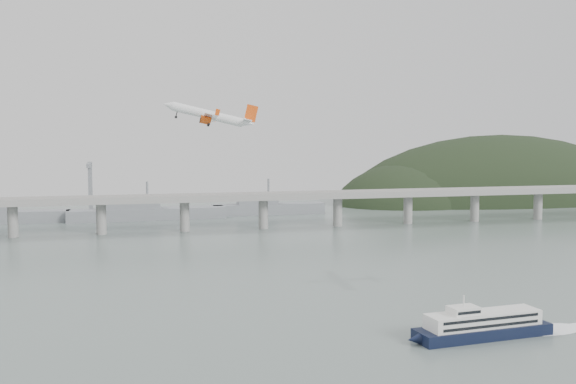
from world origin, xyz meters
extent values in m
plane|color=slate|center=(0.00, 0.00, 0.00)|extent=(900.00, 900.00, 0.00)
cube|color=gray|center=(0.00, 200.00, 20.00)|extent=(800.00, 22.00, 2.20)
cube|color=gray|center=(0.00, 189.50, 22.00)|extent=(800.00, 0.60, 1.80)
cube|color=gray|center=(0.00, 210.50, 22.00)|extent=(800.00, 0.60, 1.80)
cylinder|color=gray|center=(-130.00, 200.00, 9.50)|extent=(6.00, 6.00, 21.00)
cylinder|color=gray|center=(-80.00, 200.00, 9.50)|extent=(6.00, 6.00, 21.00)
cylinder|color=gray|center=(-30.00, 200.00, 9.50)|extent=(6.00, 6.00, 21.00)
cylinder|color=gray|center=(20.00, 200.00, 9.50)|extent=(6.00, 6.00, 21.00)
cylinder|color=gray|center=(70.00, 200.00, 9.50)|extent=(6.00, 6.00, 21.00)
cylinder|color=gray|center=(120.00, 200.00, 9.50)|extent=(6.00, 6.00, 21.00)
cylinder|color=gray|center=(170.00, 200.00, 9.50)|extent=(6.00, 6.00, 21.00)
cylinder|color=gray|center=(220.00, 200.00, 9.50)|extent=(6.00, 6.00, 21.00)
ellipsoid|color=black|center=(270.00, 330.00, -18.00)|extent=(320.00, 150.00, 156.00)
ellipsoid|color=black|center=(175.00, 320.00, -12.00)|extent=(140.00, 110.00, 96.00)
cube|color=slate|center=(-50.00, 265.00, 4.00)|extent=(110.55, 21.43, 8.00)
cube|color=slate|center=(-61.00, 265.00, 12.00)|extent=(39.01, 16.73, 8.00)
cylinder|color=slate|center=(-50.00, 265.00, 20.00)|extent=(1.60, 1.60, 14.00)
cube|color=slate|center=(40.00, 275.00, 4.00)|extent=(85.00, 13.60, 8.00)
cube|color=slate|center=(31.50, 275.00, 12.00)|extent=(29.75, 11.90, 8.00)
cylinder|color=slate|center=(40.00, 275.00, 20.00)|extent=(1.60, 1.60, 14.00)
cube|color=slate|center=(-90.00, 300.00, 20.00)|extent=(3.00, 3.00, 40.00)
cube|color=slate|center=(-90.00, 290.00, 38.00)|extent=(3.00, 28.00, 3.00)
cube|color=black|center=(35.19, -42.88, 1.71)|extent=(43.48, 14.03, 3.42)
cone|color=black|center=(12.21, -44.94, 1.71)|extent=(4.56, 3.79, 3.42)
cube|color=silver|center=(35.19, -42.88, 5.56)|extent=(36.52, 11.71, 4.27)
cube|color=black|center=(35.58, -47.18, 6.67)|extent=(32.36, 3.03, 0.85)
cube|color=black|center=(35.58, -47.18, 4.62)|extent=(32.36, 3.03, 0.85)
cube|color=black|center=(34.81, -38.58, 6.67)|extent=(32.36, 3.03, 0.85)
cube|color=black|center=(34.81, -38.58, 4.62)|extent=(32.36, 3.03, 0.85)
cube|color=silver|center=(28.38, -43.49, 8.80)|extent=(9.05, 6.72, 2.22)
cube|color=black|center=(28.65, -46.52, 8.80)|extent=(7.67, 0.79, 0.85)
cylinder|color=silver|center=(28.38, -43.49, 11.54)|extent=(0.46, 0.46, 3.42)
ellipsoid|color=white|center=(59.03, -40.75, 0.04)|extent=(25.62, 14.45, 0.17)
cylinder|color=white|center=(-31.33, 70.88, 68.65)|extent=(30.65, 8.75, 10.81)
cone|color=white|center=(-48.10, 72.72, 72.64)|extent=(5.68, 4.63, 4.84)
cone|color=white|center=(-13.91, 68.99, 65.07)|extent=(6.38, 4.28, 5.09)
cube|color=white|center=(-30.54, 70.73, 67.35)|extent=(8.91, 37.20, 3.49)
cube|color=white|center=(-14.78, 69.13, 66.06)|extent=(4.68, 13.30, 1.72)
cube|color=#E14B0F|center=(-12.90, 69.11, 69.28)|extent=(6.40, 1.08, 7.98)
cylinder|color=#E14B0F|center=(-31.89, 76.79, 65.95)|extent=(5.34, 3.24, 3.50)
cylinder|color=black|center=(-34.09, 77.03, 66.47)|extent=(1.23, 2.57, 2.52)
cube|color=white|center=(-31.63, 76.82, 67.00)|extent=(2.95, 0.59, 1.90)
cylinder|color=#E14B0F|center=(-33.04, 64.94, 66.56)|extent=(5.34, 3.24, 3.50)
cylinder|color=black|center=(-35.24, 65.18, 67.08)|extent=(1.23, 2.57, 2.52)
cube|color=white|center=(-32.79, 64.97, 67.61)|extent=(2.95, 0.59, 1.90)
cylinder|color=black|center=(-30.72, 73.48, 65.31)|extent=(1.02, 0.50, 2.64)
cylinder|color=black|center=(-31.00, 73.45, 64.16)|extent=(1.47, 0.59, 1.45)
cylinder|color=black|center=(-31.27, 67.88, 65.60)|extent=(1.02, 0.50, 2.64)
cylinder|color=black|center=(-31.55, 67.85, 64.44)|extent=(1.47, 0.59, 1.45)
cylinder|color=black|center=(-44.62, 72.18, 68.70)|extent=(1.02, 0.50, 2.64)
cylinder|color=black|center=(-44.90, 72.15, 67.54)|extent=(1.47, 0.59, 1.45)
cube|color=#E14B0F|center=(-26.35, 88.85, 67.18)|extent=(2.31, 0.47, 2.94)
cube|color=#E14B0F|center=(-29.92, 52.23, 69.06)|extent=(2.31, 0.47, 2.94)
camera|label=1|loc=(-68.61, -218.62, 60.17)|focal=42.00mm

